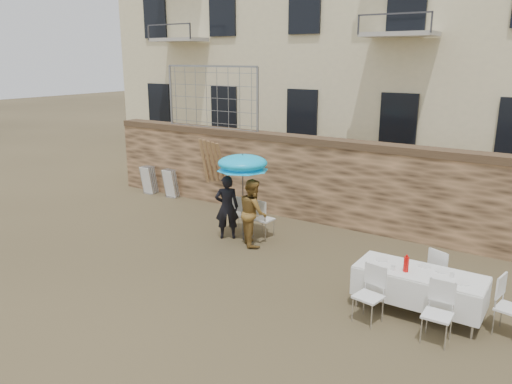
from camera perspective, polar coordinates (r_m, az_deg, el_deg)
The scene contains 17 objects.
ground at distance 9.98m, azimuth -9.07°, elevation -10.24°, with size 80.00×80.00×0.00m, color brown.
stone_wall at distance 13.49m, azimuth 5.15°, elevation 1.60°, with size 13.00×0.50×2.20m, color #836141.
chain_link_fence at distance 14.82m, azimuth -5.08°, elevation 10.66°, with size 3.20×0.06×1.80m, color gray, non-canonical shape.
man_suit at distance 11.95m, azimuth -3.35°, elevation -1.74°, with size 0.57×0.37×1.56m, color black.
woman_dress at distance 11.53m, azimuth -0.36°, elevation -2.32°, with size 0.76×0.59×1.57m, color #BA8639.
umbrella at distance 11.54m, azimuth -1.53°, elevation 3.03°, with size 1.21×1.21×1.94m.
couple_chair_left at distance 12.46m, azimuth -1.81°, elevation -2.45°, with size 0.48×0.48×0.96m, color white, non-canonical shape.
couple_chair_right at distance 12.09m, azimuth 0.90°, elevation -3.00°, with size 0.48×0.48×0.96m, color white, non-canonical shape.
banquet_table at distance 8.92m, azimuth 18.23°, elevation -8.85°, with size 2.10×0.85×0.78m.
soda_bottle at distance 8.77m, azimuth 16.78°, elevation -7.93°, with size 0.09×0.09×0.26m, color red.
table_chair_front_left at distance 8.53m, azimuth 12.73°, elevation -11.44°, with size 0.48×0.48×0.96m, color white, non-canonical shape.
table_chair_front_right at distance 8.26m, azimuth 20.04°, elevation -12.94°, with size 0.48×0.48×0.96m, color white, non-canonical shape.
table_chair_back at distance 9.70m, azimuth 20.55°, elevation -8.72°, with size 0.48×0.48×0.96m, color white, non-canonical shape.
table_chair_side at distance 8.91m, azimuth 27.11°, elevation -11.62°, with size 0.48×0.48×0.96m, color white, non-canonical shape.
chair_stack_left at distance 16.41m, azimuth -11.83°, elevation 1.48°, with size 0.46×0.40×0.92m, color white, non-canonical shape.
chair_stack_right at distance 15.80m, azimuth -9.52°, elevation 1.07°, with size 0.46×0.32×0.92m, color white, non-canonical shape.
wood_planks at distance 14.71m, azimuth -4.84°, elevation 2.34°, with size 0.70×0.20×2.00m, color #A37749, non-canonical shape.
Camera 1 is at (6.20, -6.56, 4.24)m, focal length 35.00 mm.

